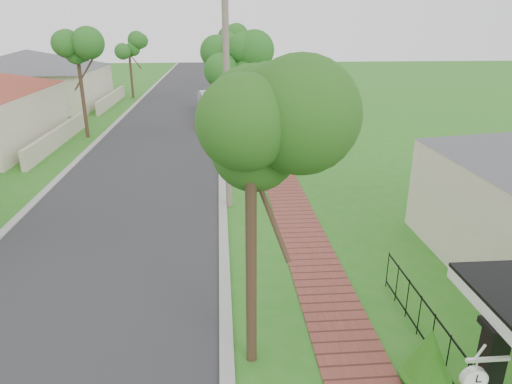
{
  "coord_description": "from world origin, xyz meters",
  "views": [
    {
      "loc": [
        0.66,
        -6.16,
        6.52
      ],
      "look_at": [
        1.72,
        7.41,
        1.5
      ],
      "focal_mm": 32.0,
      "sensor_mm": 36.0,
      "label": 1
    }
  ],
  "objects_px": {
    "parked_car_red": "(217,116)",
    "utility_pole": "(227,103)",
    "station_clock": "(475,377)",
    "near_tree": "(251,153)",
    "parked_car_white": "(212,102)"
  },
  "relations": [
    {
      "from": "parked_car_white",
      "to": "near_tree",
      "type": "bearing_deg",
      "value": -97.14
    },
    {
      "from": "utility_pole",
      "to": "near_tree",
      "type": "bearing_deg",
      "value": -88.23
    },
    {
      "from": "near_tree",
      "to": "station_clock",
      "type": "relative_size",
      "value": 8.62
    },
    {
      "from": "parked_car_white",
      "to": "utility_pole",
      "type": "distance_m",
      "value": 19.93
    },
    {
      "from": "parked_car_white",
      "to": "station_clock",
      "type": "distance_m",
      "value": 31.34
    },
    {
      "from": "parked_car_white",
      "to": "near_tree",
      "type": "relative_size",
      "value": 0.9
    },
    {
      "from": "station_clock",
      "to": "near_tree",
      "type": "bearing_deg",
      "value": 134.99
    },
    {
      "from": "near_tree",
      "to": "parked_car_white",
      "type": "bearing_deg",
      "value": 92.29
    },
    {
      "from": "parked_car_white",
      "to": "utility_pole",
      "type": "height_order",
      "value": "utility_pole"
    },
    {
      "from": "parked_car_white",
      "to": "utility_pole",
      "type": "xyz_separation_m",
      "value": [
        0.86,
        -19.66,
        3.1
      ]
    },
    {
      "from": "parked_car_red",
      "to": "utility_pole",
      "type": "xyz_separation_m",
      "value": [
        0.5,
        -14.59,
        3.21
      ]
    },
    {
      "from": "near_tree",
      "to": "utility_pole",
      "type": "height_order",
      "value": "utility_pole"
    },
    {
      "from": "parked_car_red",
      "to": "near_tree",
      "type": "xyz_separation_m",
      "value": [
        0.76,
        -23.09,
        3.69
      ]
    },
    {
      "from": "station_clock",
      "to": "utility_pole",
      "type": "bearing_deg",
      "value": 105.51
    },
    {
      "from": "parked_car_red",
      "to": "utility_pole",
      "type": "distance_m",
      "value": 14.95
    }
  ]
}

